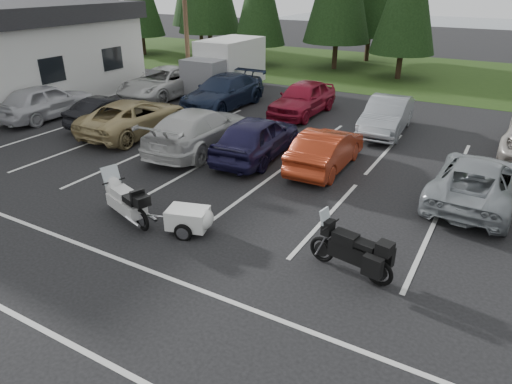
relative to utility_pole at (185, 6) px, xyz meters
The scene contains 20 objects.
ground 16.31m from the utility_pole, 50.19° to the right, with size 120.00×120.00×0.00m, color black.
grass_strip 16.31m from the utility_pole, 50.19° to the left, with size 80.00×16.00×0.01m, color #213B12.
lake_water 45.47m from the utility_pole, 71.97° to the left, with size 70.00×50.00×0.02m, color slate.
utility_pole is the anchor object (origin of this frame).
box_truck 3.85m from the utility_pole, 14.04° to the left, with size 2.40×5.60×2.90m, color silver, non-canonical shape.
stall_markings 14.90m from the utility_pole, 45.00° to the right, with size 32.00×16.00×0.01m, color silver.
car_near_0 9.37m from the utility_pole, 104.97° to the right, with size 1.93×4.80×1.64m, color silver.
car_near_1 8.76m from the utility_pole, 80.00° to the right, with size 1.40×4.03×1.33m, color black.
car_near_2 9.40m from the utility_pole, 68.42° to the right, with size 2.43×5.26×1.46m, color tan.
car_near_3 11.29m from the utility_pole, 50.55° to the right, with size 2.25×5.53×1.60m, color beige.
car_near_4 12.69m from the utility_pole, 40.79° to the right, with size 1.89×4.69×1.60m, color #191638.
car_near_5 14.57m from the utility_pole, 32.87° to the right, with size 1.47×4.23×1.39m, color #9F2D14.
car_near_6 18.85m from the utility_pole, 25.36° to the right, with size 2.27×4.92×1.37m, color gray.
car_far_0 4.45m from the utility_pole, 92.88° to the right, with size 2.68×5.82×1.62m, color silver.
car_far_1 6.11m from the utility_pole, 31.05° to the right, with size 2.27×5.58×1.62m, color #172139.
car_far_2 9.16m from the utility_pole, 11.14° to the right, with size 1.91×4.74×1.61m, color maroon.
car_far_3 13.31m from the utility_pole, 11.06° to the right, with size 1.58×4.54×1.50m, color gray.
touring_motorcycle 16.74m from the utility_pole, 58.76° to the right, with size 2.50×0.77×1.39m, color silver, non-canonical shape.
cargo_trailer 17.65m from the utility_pole, 52.83° to the right, with size 1.53×0.86×0.71m, color white, non-canonical shape.
adventure_motorcycle 20.15m from the utility_pole, 42.22° to the right, with size 2.32×0.81×1.42m, color black, non-canonical shape.
Camera 1 is at (7.10, -9.85, 6.13)m, focal length 32.00 mm.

